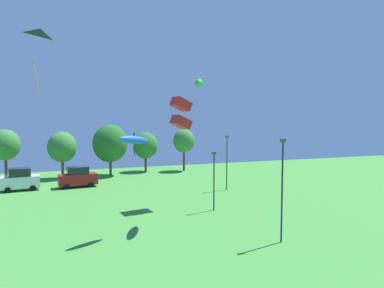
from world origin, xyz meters
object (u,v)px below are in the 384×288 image
parked_car_third_from_left (78,177)px  treeline_tree_2 (62,147)px  kite_flying_8 (134,140)px  treeline_tree_3 (110,143)px  kite_flying_5 (199,83)px  kite_flying_4 (181,113)px  light_post_0 (282,185)px  parked_car_second_from_left (20,180)px  light_post_1 (227,159)px  treeline_tree_5 (184,141)px  treeline_tree_1 (5,145)px  light_post_2 (214,177)px  treeline_tree_4 (146,146)px  kite_flying_3 (23,46)px

parked_car_third_from_left → treeline_tree_2: bearing=97.2°
kite_flying_8 → treeline_tree_3: bearing=86.9°
treeline_tree_2 → kite_flying_5: bearing=-66.7°
kite_flying_5 → parked_car_third_from_left: kite_flying_5 is taller
kite_flying_4 → light_post_0: kite_flying_4 is taller
kite_flying_5 → light_post_0: kite_flying_5 is taller
parked_car_third_from_left → treeline_tree_3: size_ratio=0.63×
kite_flying_5 → parked_car_second_from_left: (-15.09, 17.66, -9.75)m
kite_flying_5 → light_post_1: (7.33, 9.93, -7.46)m
treeline_tree_2 → treeline_tree_5: (18.01, 0.98, 0.39)m
kite_flying_5 → light_post_1: 14.42m
kite_flying_5 → kite_flying_8: bearing=-161.8°
light_post_1 → treeline_tree_1: bearing=148.0°
parked_car_second_from_left → treeline_tree_5: bearing=13.4°
kite_flying_4 → treeline_tree_5: size_ratio=0.46×
kite_flying_8 → light_post_2: bearing=27.2°
kite_flying_4 → treeline_tree_1: bearing=131.0°
kite_flying_8 → light_post_0: 10.48m
kite_flying_5 → light_post_0: bearing=-63.5°
treeline_tree_4 → parked_car_third_from_left: bearing=-137.5°
treeline_tree_4 → treeline_tree_5: bearing=-13.7°
treeline_tree_3 → light_post_0: bearing=-76.8°
kite_flying_8 → light_post_1: (12.89, 11.77, -3.19)m
parked_car_third_from_left → light_post_0: 27.12m
kite_flying_4 → parked_car_third_from_left: (-8.97, 12.46, -7.52)m
light_post_0 → treeline_tree_3: treeline_tree_3 is taller
parked_car_third_from_left → light_post_2: size_ratio=0.88×
kite_flying_3 → light_post_2: bearing=6.0°
kite_flying_4 → light_post_2: kite_flying_4 is taller
kite_flying_4 → kite_flying_5: (-0.14, -5.01, 2.27)m
parked_car_second_from_left → light_post_1: light_post_1 is taller
treeline_tree_1 → treeline_tree_2: treeline_tree_1 is taller
parked_car_second_from_left → light_post_0: size_ratio=0.61×
kite_flying_4 → treeline_tree_1: (-17.81, 20.52, -3.99)m
treeline_tree_1 → treeline_tree_4: treeline_tree_1 is taller
kite_flying_3 → treeline_tree_2: (1.98, 23.94, -8.79)m
kite_flying_5 → light_post_1: bearing=53.6°
treeline_tree_4 → treeline_tree_5: (5.85, -1.42, 0.68)m
kite_flying_5 → kite_flying_4: bearing=88.4°
kite_flying_3 → parked_car_third_from_left: 20.96m
treeline_tree_3 → treeline_tree_5: size_ratio=1.12×
kite_flying_5 → light_post_2: size_ratio=0.58×
kite_flying_8 → parked_car_third_from_left: (-3.27, 19.31, -5.52)m
kite_flying_8 → treeline_tree_4: (7.11, 28.82, -2.69)m
treeline_tree_4 → light_post_1: bearing=-71.3°
kite_flying_4 → light_post_1: size_ratio=0.49×
kite_flying_5 → treeline_tree_2: 27.59m
kite_flying_4 → kite_flying_5: bearing=-91.6°
kite_flying_5 → parked_car_third_from_left: 21.89m
kite_flying_5 → treeline_tree_1: 31.68m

